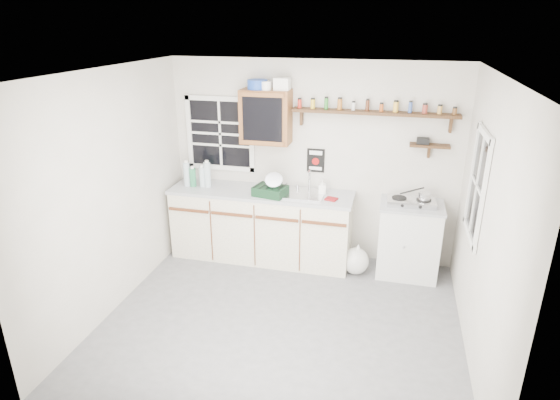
# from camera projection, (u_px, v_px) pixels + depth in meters

# --- Properties ---
(room) EXTENTS (3.64, 3.24, 2.54)m
(room) POSITION_uv_depth(u_px,v_px,m) (282.00, 209.00, 4.41)
(room) COLOR #555558
(room) RESTS_ON ground
(main_cabinet) EXTENTS (2.31, 0.63, 0.92)m
(main_cabinet) POSITION_uv_depth(u_px,v_px,m) (261.00, 225.00, 6.00)
(main_cabinet) COLOR #B8AF99
(main_cabinet) RESTS_ON floor
(right_cabinet) EXTENTS (0.73, 0.57, 0.91)m
(right_cabinet) POSITION_uv_depth(u_px,v_px,m) (409.00, 239.00, 5.62)
(right_cabinet) COLOR silver
(right_cabinet) RESTS_ON floor
(sink) EXTENTS (0.52, 0.44, 0.29)m
(sink) POSITION_uv_depth(u_px,v_px,m) (303.00, 194.00, 5.72)
(sink) COLOR silver
(sink) RESTS_ON main_cabinet
(upper_cabinet) EXTENTS (0.60, 0.32, 0.65)m
(upper_cabinet) POSITION_uv_depth(u_px,v_px,m) (266.00, 117.00, 5.63)
(upper_cabinet) COLOR brown
(upper_cabinet) RESTS_ON wall_back
(upper_cabinet_clutter) EXTENTS (0.51, 0.24, 0.14)m
(upper_cabinet_clutter) POSITION_uv_depth(u_px,v_px,m) (267.00, 84.00, 5.49)
(upper_cabinet_clutter) COLOR #1A40A9
(upper_cabinet_clutter) RESTS_ON upper_cabinet
(spice_shelf) EXTENTS (1.91, 0.18, 0.35)m
(spice_shelf) POSITION_uv_depth(u_px,v_px,m) (374.00, 112.00, 5.37)
(spice_shelf) COLOR #321B0D
(spice_shelf) RESTS_ON wall_back
(secondary_shelf) EXTENTS (0.45, 0.16, 0.24)m
(secondary_shelf) POSITION_uv_depth(u_px,v_px,m) (428.00, 145.00, 5.37)
(secondary_shelf) COLOR #321B0D
(secondary_shelf) RESTS_ON wall_back
(warning_sign) EXTENTS (0.22, 0.02, 0.30)m
(warning_sign) POSITION_uv_depth(u_px,v_px,m) (316.00, 160.00, 5.83)
(warning_sign) COLOR black
(warning_sign) RESTS_ON wall_back
(window_back) EXTENTS (0.93, 0.03, 0.98)m
(window_back) POSITION_uv_depth(u_px,v_px,m) (220.00, 134.00, 6.01)
(window_back) COLOR black
(window_back) RESTS_ON wall_back
(window_right) EXTENTS (0.03, 0.78, 1.08)m
(window_right) POSITION_uv_depth(u_px,v_px,m) (478.00, 185.00, 4.44)
(window_right) COLOR black
(window_right) RESTS_ON wall_back
(water_bottles) EXTENTS (0.35, 0.12, 0.35)m
(water_bottles) POSITION_uv_depth(u_px,v_px,m) (198.00, 175.00, 5.95)
(water_bottles) COLOR #A8BCC4
(water_bottles) RESTS_ON main_cabinet
(dish_rack) EXTENTS (0.43, 0.36, 0.29)m
(dish_rack) POSITION_uv_depth(u_px,v_px,m) (272.00, 188.00, 5.66)
(dish_rack) COLOR black
(dish_rack) RESTS_ON main_cabinet
(soap_bottle) EXTENTS (0.10, 0.10, 0.19)m
(soap_bottle) POSITION_uv_depth(u_px,v_px,m) (322.00, 187.00, 5.70)
(soap_bottle) COLOR silver
(soap_bottle) RESTS_ON main_cabinet
(rag) EXTENTS (0.16, 0.15, 0.02)m
(rag) POSITION_uv_depth(u_px,v_px,m) (331.00, 199.00, 5.55)
(rag) COLOR maroon
(rag) RESTS_ON main_cabinet
(hotplate) EXTENTS (0.56, 0.32, 0.08)m
(hotplate) POSITION_uv_depth(u_px,v_px,m) (411.00, 202.00, 5.43)
(hotplate) COLOR silver
(hotplate) RESTS_ON right_cabinet
(saucepan) EXTENTS (0.34, 0.19, 0.15)m
(saucepan) POSITION_uv_depth(u_px,v_px,m) (423.00, 196.00, 5.37)
(saucepan) COLOR silver
(saucepan) RESTS_ON hotplate
(trash_bag) EXTENTS (0.37, 0.33, 0.42)m
(trash_bag) POSITION_uv_depth(u_px,v_px,m) (356.00, 261.00, 5.69)
(trash_bag) COLOR silver
(trash_bag) RESTS_ON floor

